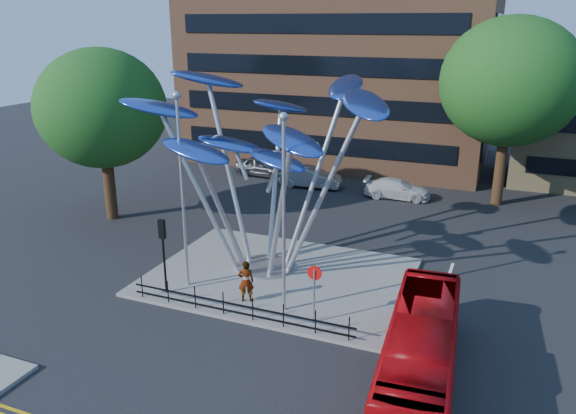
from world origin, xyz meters
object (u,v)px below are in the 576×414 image
at_px(tree_left, 102,109).
at_px(leaf_sculpture, 263,132).
at_px(tree_right, 511,82).
at_px(red_bus, 420,354).
at_px(traffic_light_island, 163,241).
at_px(parked_car_right, 397,189).
at_px(pedestrian, 246,281).
at_px(parked_car_left, 264,167).
at_px(street_lamp_left, 181,175).
at_px(parked_car_mid, 311,177).
at_px(no_entry_sign_island, 314,284).
at_px(street_lamp_right, 284,197).

height_order(tree_left, leaf_sculpture, tree_left).
relative_size(tree_right, red_bus, 1.31).
bearing_deg(traffic_light_island, parked_car_right, 70.33).
bearing_deg(pedestrian, tree_left, -53.83).
relative_size(leaf_sculpture, pedestrian, 6.78).
distance_m(tree_left, parked_car_left, 14.70).
relative_size(pedestrian, parked_car_right, 0.41).
height_order(tree_right, tree_left, tree_right).
relative_size(parked_car_left, parked_car_right, 1.00).
bearing_deg(street_lamp_left, pedestrian, -7.43).
bearing_deg(tree_right, parked_car_left, 178.03).
relative_size(parked_car_left, parked_car_mid, 1.00).
xyz_separation_m(tree_right, no_entry_sign_island, (-6.00, -19.48, -6.22)).
distance_m(tree_left, street_lamp_right, 16.19).
relative_size(tree_right, no_entry_sign_island, 4.94).
bearing_deg(street_lamp_left, traffic_light_island, -116.57).
distance_m(street_lamp_left, street_lamp_right, 5.03).
bearing_deg(parked_car_right, parked_car_mid, 84.43).
height_order(leaf_sculpture, red_bus, leaf_sculpture).
relative_size(traffic_light_island, parked_car_left, 0.75).
xyz_separation_m(leaf_sculpture, parked_car_right, (3.63, 14.16, -6.21)).
bearing_deg(leaf_sculpture, tree_left, 164.45).
relative_size(leaf_sculpture, parked_car_right, 2.80).
height_order(tree_left, parked_car_right, tree_left).
bearing_deg(no_entry_sign_island, leaf_sculpture, 134.33).
bearing_deg(parked_car_left, street_lamp_right, -148.12).
distance_m(leaf_sculpture, parked_car_left, 18.56).
bearing_deg(pedestrian, tree_right, -141.43).
bearing_deg(leaf_sculpture, tree_right, 56.69).
bearing_deg(street_lamp_right, traffic_light_island, -174.81).
height_order(traffic_light_island, pedestrian, traffic_light_island).
height_order(red_bus, parked_car_right, red_bus).
xyz_separation_m(tree_left, street_lamp_right, (14.50, -7.00, -1.70)).
distance_m(street_lamp_right, parked_car_right, 18.42).
bearing_deg(no_entry_sign_island, traffic_light_island, -179.87).
relative_size(tree_right, parked_car_mid, 2.65).
height_order(traffic_light_island, red_bus, traffic_light_island).
distance_m(tree_left, pedestrian, 15.54).
relative_size(tree_right, parked_car_left, 2.66).
relative_size(red_bus, pedestrian, 4.91).
relative_size(leaf_sculpture, parked_car_mid, 2.79).
bearing_deg(street_lamp_right, leaf_sculpture, 124.91).
height_order(parked_car_left, parked_car_mid, parked_car_left).
bearing_deg(parked_car_right, no_entry_sign_island, 178.12).
bearing_deg(street_lamp_left, parked_car_mid, 91.34).
xyz_separation_m(leaf_sculpture, street_lamp_right, (2.57, -3.68, -1.78)).
bearing_deg(parked_car_right, tree_right, -83.09).
height_order(street_lamp_right, red_bus, street_lamp_right).
bearing_deg(red_bus, street_lamp_left, 158.35).
distance_m(no_entry_sign_island, pedestrian, 3.43).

